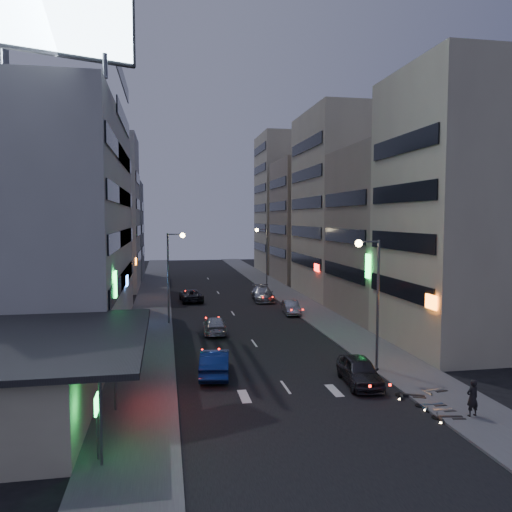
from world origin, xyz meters
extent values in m
plane|color=black|center=(0.00, 0.00, 0.00)|extent=(180.00, 180.00, 0.00)
cube|color=#4C4C4F|center=(-8.00, 30.00, 0.06)|extent=(4.00, 120.00, 0.12)
cube|color=#4C4C4F|center=(8.00, 30.00, 0.06)|extent=(4.00, 120.00, 0.12)
cube|color=#BCB594|center=(-14.00, 2.00, 1.80)|extent=(8.00, 12.00, 3.60)
cube|color=black|center=(-13.00, 2.00, 3.75)|extent=(11.00, 13.00, 0.25)
cube|color=black|center=(-8.90, 2.00, 3.10)|extent=(0.12, 4.00, 0.90)
cube|color=#FF1E14|center=(-8.82, 2.00, 3.10)|extent=(0.04, 3.70, 0.70)
cube|color=#B6B6B1|center=(-17.00, 20.00, 9.00)|extent=(14.00, 24.00, 18.00)
cube|color=#BCB594|center=(15.00, 10.50, 10.00)|extent=(10.00, 11.00, 20.00)
cube|color=gray|center=(15.50, 22.00, 8.00)|extent=(11.00, 12.00, 16.00)
cube|color=#BCB594|center=(15.00, 35.00, 11.00)|extent=(10.00, 14.00, 22.00)
cube|color=#B6B6B1|center=(-15.50, 45.00, 10.00)|extent=(11.00, 10.00, 20.00)
cube|color=gray|center=(-16.00, 58.00, 7.50)|extent=(12.00, 10.00, 15.00)
cube|color=gray|center=(15.50, 50.00, 9.00)|extent=(11.00, 12.00, 18.00)
cube|color=#BCB594|center=(16.00, 64.00, 12.00)|extent=(12.00, 12.00, 24.00)
cylinder|color=#595B60|center=(-16.00, 10.00, 18.75)|extent=(0.30, 0.30, 1.50)
cylinder|color=#595B60|center=(-10.00, 10.00, 18.75)|extent=(0.30, 0.30, 1.50)
cube|color=black|center=(-13.00, 10.00, 21.70)|extent=(9.52, 3.75, 5.00)
cube|color=#B6DBF3|center=(-12.92, 9.79, 21.70)|extent=(9.04, 3.34, 4.60)
cylinder|color=#595B60|center=(6.30, 6.00, 4.12)|extent=(0.16, 0.16, 8.00)
cylinder|color=#595B60|center=(5.60, 6.00, 8.02)|extent=(1.40, 0.10, 0.10)
sphere|color=#FFD88C|center=(5.00, 6.00, 7.92)|extent=(0.44, 0.44, 0.44)
cylinder|color=#595B60|center=(-6.30, 22.00, 4.12)|extent=(0.16, 0.16, 8.00)
cylinder|color=#595B60|center=(-5.60, 22.00, 8.02)|extent=(1.40, 0.10, 0.10)
sphere|color=#FFD88C|center=(-5.00, 22.00, 7.92)|extent=(0.44, 0.44, 0.44)
cylinder|color=#595B60|center=(6.30, 40.00, 4.12)|extent=(0.16, 0.16, 8.00)
cylinder|color=#595B60|center=(5.60, 40.00, 8.02)|extent=(1.40, 0.10, 0.10)
sphere|color=#FFD88C|center=(5.00, 40.00, 7.92)|extent=(0.44, 0.44, 0.44)
imported|color=#29292E|center=(4.26, 3.75, 0.78)|extent=(2.27, 4.75, 1.57)
imported|color=#A7A8AF|center=(5.60, 24.66, 0.66)|extent=(1.72, 4.09, 1.31)
imported|color=#27272C|center=(-3.71, 33.91, 0.70)|extent=(2.69, 5.22, 1.41)
imported|color=#979A9E|center=(4.38, 32.95, 0.80)|extent=(2.60, 5.65, 1.60)
imported|color=navy|center=(-3.68, 6.83, 0.79)|extent=(2.28, 4.99, 1.59)
imported|color=#A8ACB0|center=(-2.59, 17.76, 0.66)|extent=(2.10, 4.67, 1.33)
imported|color=black|center=(7.63, -1.81, 1.00)|extent=(0.70, 0.52, 1.77)
camera|label=1|loc=(-6.52, -22.49, 9.45)|focal=35.00mm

